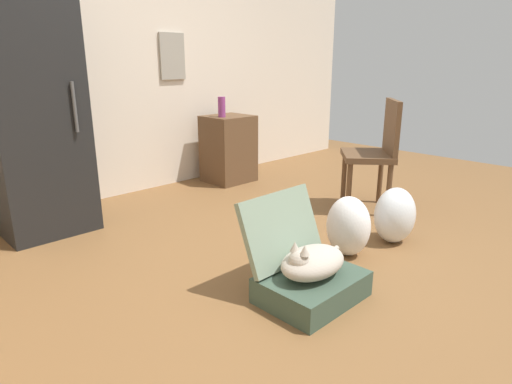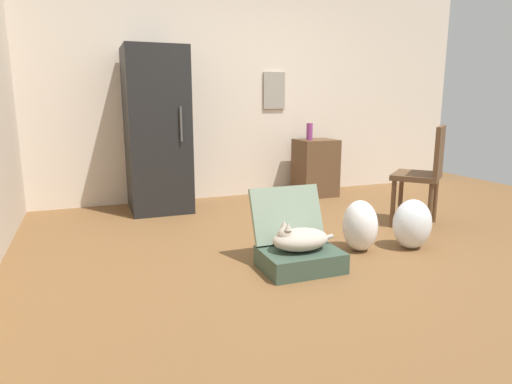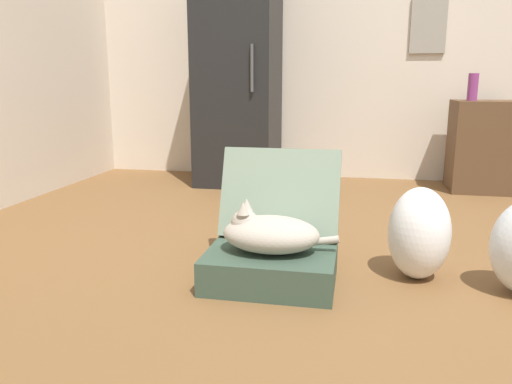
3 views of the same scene
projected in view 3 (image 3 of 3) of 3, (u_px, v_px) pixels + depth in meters
name	position (u px, v px, depth m)	size (l,w,h in m)	color
ground_plane	(361.00, 262.00, 2.44)	(7.68, 7.68, 0.00)	brown
wall_back	(367.00, 28.00, 4.32)	(6.40, 0.15, 2.60)	beige
suitcase_base	(271.00, 267.00, 2.16)	(0.55, 0.42, 0.14)	#384C3D
suitcase_lid	(280.00, 194.00, 2.33)	(0.55, 0.42, 0.04)	gray
cat	(269.00, 233.00, 2.13)	(0.49, 0.28, 0.22)	#B2A899
plastic_bag_white	(419.00, 233.00, 2.20)	(0.27, 0.30, 0.41)	white
refrigerator	(238.00, 80.00, 4.17)	(0.63, 0.71, 1.73)	black
side_table	(482.00, 146.00, 3.95)	(0.47, 0.43, 0.71)	brown
vase_tall	(473.00, 87.00, 3.83)	(0.08, 0.08, 0.20)	#8C387A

